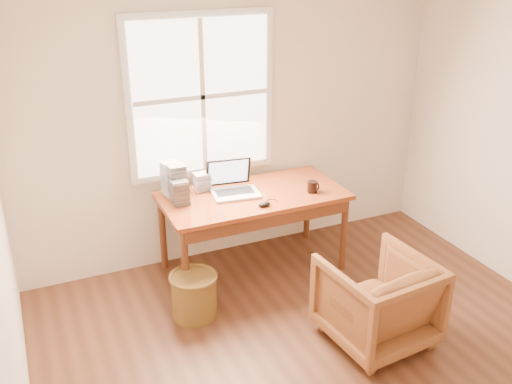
% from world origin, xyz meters
% --- Properties ---
extents(room_shell, '(4.04, 4.54, 2.64)m').
position_xyz_m(room_shell, '(-0.02, 0.16, 1.32)').
color(room_shell, '#522D1C').
rests_on(room_shell, ground).
extents(desk, '(1.60, 0.80, 0.04)m').
position_xyz_m(desk, '(0.00, 1.80, 0.73)').
color(desk, brown).
rests_on(desk, room_shell).
extents(armchair, '(0.79, 0.81, 0.68)m').
position_xyz_m(armchair, '(0.43, 0.50, 0.34)').
color(armchair, brown).
rests_on(armchair, room_shell).
extents(wicker_stool, '(0.48, 0.48, 0.36)m').
position_xyz_m(wicker_stool, '(-0.72, 1.33, 0.18)').
color(wicker_stool, brown).
rests_on(wicker_stool, room_shell).
extents(laptop, '(0.44, 0.46, 0.30)m').
position_xyz_m(laptop, '(-0.15, 1.83, 0.90)').
color(laptop, silver).
rests_on(laptop, desk).
extents(mouse, '(0.11, 0.07, 0.04)m').
position_xyz_m(mouse, '(-0.02, 1.53, 0.77)').
color(mouse, black).
rests_on(mouse, desk).
extents(coffee_mug, '(0.11, 0.11, 0.10)m').
position_xyz_m(coffee_mug, '(0.49, 1.62, 0.80)').
color(coffee_mug, black).
rests_on(coffee_mug, desk).
extents(cd_stack_a, '(0.18, 0.16, 0.30)m').
position_xyz_m(cd_stack_a, '(-0.64, 2.07, 0.90)').
color(cd_stack_a, silver).
rests_on(cd_stack_a, desk).
extents(cd_stack_b, '(0.14, 0.13, 0.21)m').
position_xyz_m(cd_stack_b, '(-0.64, 1.85, 0.85)').
color(cd_stack_b, '#252429').
rests_on(cd_stack_b, desk).
extents(cd_stack_c, '(0.14, 0.13, 0.31)m').
position_xyz_m(cd_stack_c, '(-0.63, 1.96, 0.91)').
color(cd_stack_c, '#A3A2AF').
rests_on(cd_stack_c, desk).
extents(cd_stack_d, '(0.13, 0.12, 0.16)m').
position_xyz_m(cd_stack_d, '(-0.38, 2.05, 0.83)').
color(cd_stack_d, silver).
rests_on(cd_stack_d, desk).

